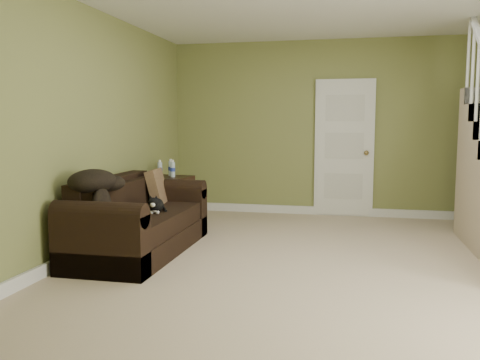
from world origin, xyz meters
The scene contains 13 objects.
floor centered at (0.00, 0.00, 0.00)m, with size 5.00×5.50×0.01m, color #C3AB8D.
wall_back centered at (0.00, 2.75, 1.30)m, with size 5.00×0.04×2.60m, color olive.
wall_front centered at (0.00, -2.75, 1.30)m, with size 5.00×0.04×2.60m, color olive.
wall_left centered at (-2.50, 0.00, 1.30)m, with size 0.04×5.50×2.60m, color olive.
baseboard_back centered at (0.00, 2.72, 0.06)m, with size 5.00×0.04×0.12m, color white.
baseboard_left centered at (-2.47, 0.00, 0.06)m, with size 0.04×5.50×0.12m, color white.
door centered at (0.10, 2.71, 1.01)m, with size 0.86×0.12×2.02m.
sofa centered at (-2.01, 0.04, 0.31)m, with size 0.88×2.04×0.81m.
side_table centered at (-2.20, 1.48, 0.34)m, with size 0.62×0.62×0.89m.
cat centered at (-1.81, 0.05, 0.52)m, with size 0.25×0.43×0.21m.
banana centered at (-1.82, -0.24, 0.46)m, with size 0.05×0.17×0.05m, color gold.
throw_pillow centered at (-2.05, 0.72, 0.61)m, with size 0.11×0.44×0.44m, color #442B1B.
throw_blanket centered at (-2.19, -0.57, 0.83)m, with size 0.42×0.55×0.23m, color black.
Camera 1 is at (0.23, -4.95, 1.39)m, focal length 38.00 mm.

